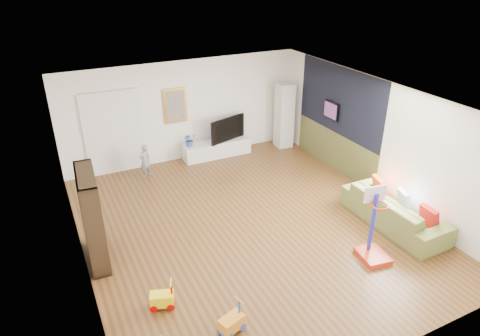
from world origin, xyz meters
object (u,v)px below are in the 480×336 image
basketball_hoop (378,226)px  bookshelf (92,218)px  sofa (394,211)px  media_console (217,149)px

basketball_hoop → bookshelf: bearing=162.7°
sofa → basketball_hoop: basketball_hoop is taller
sofa → media_console: bearing=21.0°
media_console → bookshelf: size_ratio=1.09×
bookshelf → sofa: bookshelf is taller
sofa → basketball_hoop: (-1.14, -0.68, 0.37)m
sofa → basketball_hoop: bearing=120.1°
bookshelf → basketball_hoop: bookshelf is taller
media_console → sofa: (1.92, -4.79, 0.12)m
bookshelf → sofa: (5.71, -1.59, -0.54)m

